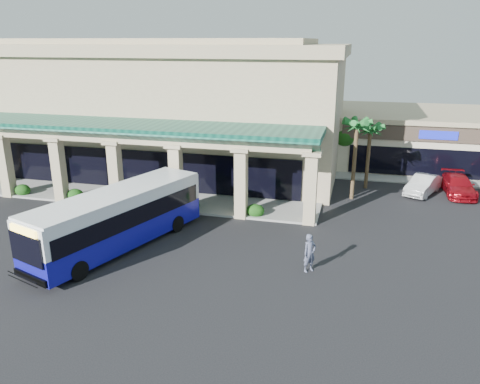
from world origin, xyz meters
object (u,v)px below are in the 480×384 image
(car_white, at_px, (423,185))
(car_red, at_px, (458,185))
(pedestrian, at_px, (310,253))
(transit_bus, at_px, (119,220))

(car_white, distance_m, car_red, 2.63)
(car_white, height_order, car_red, car_white)
(pedestrian, relative_size, car_red, 0.40)
(car_red, bearing_deg, pedestrian, -124.42)
(car_white, bearing_deg, car_red, 36.65)
(pedestrian, bearing_deg, car_white, 19.10)
(pedestrian, distance_m, car_red, 18.07)
(transit_bus, bearing_deg, car_red, 55.34)
(transit_bus, xyz_separation_m, car_white, (17.69, 14.50, -0.92))
(transit_bus, bearing_deg, pedestrian, 17.17)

